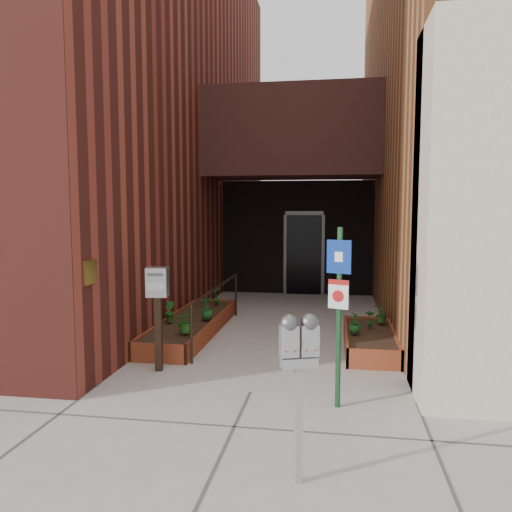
% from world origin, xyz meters
% --- Properties ---
extents(ground, '(80.00, 80.00, 0.00)m').
position_xyz_m(ground, '(0.00, 0.00, 0.00)').
color(ground, '#9E9991').
rests_on(ground, ground).
extents(architecture, '(20.00, 14.60, 10.00)m').
position_xyz_m(architecture, '(-0.18, 6.89, 4.98)').
color(architecture, maroon).
rests_on(architecture, ground).
extents(planter_left, '(0.90, 3.60, 0.30)m').
position_xyz_m(planter_left, '(-1.55, 2.70, 0.13)').
color(planter_left, maroon).
rests_on(planter_left, ground).
extents(planter_right, '(0.80, 2.20, 0.30)m').
position_xyz_m(planter_right, '(1.60, 2.20, 0.13)').
color(planter_right, maroon).
rests_on(planter_right, ground).
extents(handrail, '(0.04, 3.34, 0.90)m').
position_xyz_m(handrail, '(-1.05, 2.65, 0.75)').
color(handrail, black).
rests_on(handrail, ground).
extents(parking_meter, '(0.33, 0.21, 1.44)m').
position_xyz_m(parking_meter, '(0.75, -1.95, 1.12)').
color(parking_meter, '#AAAAAD').
rests_on(parking_meter, ground).
extents(sign_post, '(0.27, 0.12, 2.08)m').
position_xyz_m(sign_post, '(1.07, -0.29, 1.28)').
color(sign_post, '#14391B').
rests_on(sign_post, ground).
extents(payment_dropbox, '(0.32, 0.25, 1.47)m').
position_xyz_m(payment_dropbox, '(-1.42, 0.62, 1.06)').
color(payment_dropbox, black).
rests_on(payment_dropbox, ground).
extents(shrub_left_a, '(0.39, 0.39, 0.39)m').
position_xyz_m(shrub_left_a, '(-1.32, 1.61, 0.49)').
color(shrub_left_a, '#24601B').
rests_on(shrub_left_a, planter_left).
extents(shrub_left_b, '(0.28, 0.28, 0.36)m').
position_xyz_m(shrub_left_b, '(-1.85, 2.33, 0.48)').
color(shrub_left_b, '#1F5D1A').
rests_on(shrub_left_b, planter_left).
extents(shrub_left_c, '(0.31, 0.31, 0.40)m').
position_xyz_m(shrub_left_c, '(-1.25, 2.63, 0.50)').
color(shrub_left_c, '#18551E').
rests_on(shrub_left_c, planter_left).
extents(shrub_left_d, '(0.28, 0.28, 0.38)m').
position_xyz_m(shrub_left_d, '(-1.40, 4.01, 0.49)').
color(shrub_left_d, '#1F5117').
rests_on(shrub_left_d, planter_left).
extents(shrub_right_a, '(0.19, 0.19, 0.34)m').
position_xyz_m(shrub_right_a, '(1.35, 2.02, 0.47)').
color(shrub_right_a, '#17511C').
rests_on(shrub_right_a, planter_right).
extents(shrub_right_b, '(0.18, 0.18, 0.29)m').
position_xyz_m(shrub_right_b, '(1.61, 2.46, 0.45)').
color(shrub_right_b, '#19581C').
rests_on(shrub_right_b, planter_right).
extents(shrub_right_c, '(0.38, 0.38, 0.30)m').
position_xyz_m(shrub_right_c, '(1.83, 2.81, 0.45)').
color(shrub_right_c, '#27611B').
rests_on(shrub_right_c, planter_right).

